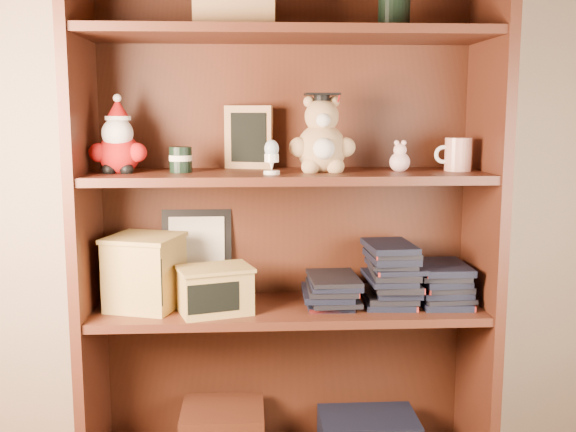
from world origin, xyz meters
name	(u,v)px	position (x,y,z in m)	size (l,w,h in m)	color
bookcase	(286,227)	(-0.13, 1.36, 0.78)	(1.20, 0.35, 1.60)	#4C2315
shelf_lower	(288,309)	(-0.12, 1.30, 0.54)	(1.14, 0.33, 0.02)	#4C2315
shelf_upper	(288,176)	(-0.12, 1.30, 0.94)	(1.14, 0.33, 0.02)	#4C2315
santa_plush	(118,143)	(-0.61, 1.30, 1.03)	(0.16, 0.12, 0.23)	#A50F0F
teachers_tin	(181,159)	(-0.43, 1.30, 0.99)	(0.07, 0.07, 0.07)	black
chalkboard_plaque	(249,138)	(-0.24, 1.42, 1.04)	(0.15, 0.10, 0.19)	#9E7547
egg_cup	(272,156)	(-0.17, 1.23, 1.00)	(0.05, 0.05, 0.10)	white
grad_teddy_bear	(322,141)	(-0.03, 1.30, 1.04)	(0.19, 0.16, 0.23)	tan
pink_figurine	(400,159)	(0.20, 1.30, 0.99)	(0.06, 0.06, 0.09)	beige
teacher_mug	(457,154)	(0.37, 1.30, 1.00)	(0.11, 0.08, 0.10)	silver
certificate_frame	(197,252)	(-0.40, 1.44, 0.69)	(0.22, 0.06, 0.27)	black
treats_box	(145,271)	(-0.54, 1.30, 0.66)	(0.25, 0.25, 0.21)	tan
pencils_box	(215,290)	(-0.34, 1.24, 0.62)	(0.24, 0.20, 0.14)	tan
book_stack_left	(331,289)	(0.01, 1.30, 0.60)	(0.14, 0.20, 0.10)	black
book_stack_mid	(392,275)	(0.19, 1.30, 0.64)	(0.14, 0.20, 0.18)	black
book_stack_right	(444,285)	(0.35, 1.30, 0.61)	(0.14, 0.20, 0.11)	black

